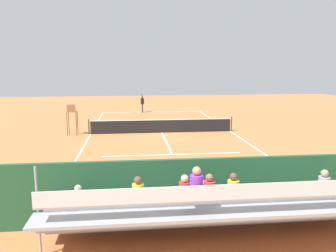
# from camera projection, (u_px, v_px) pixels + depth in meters

# --- Properties ---
(ground_plane) EXTENTS (60.00, 60.00, 0.00)m
(ground_plane) POSITION_uv_depth(u_px,v_px,m) (162.00, 133.00, 24.19)
(ground_plane) COLOR #D17542
(court_line_markings) EXTENTS (10.10, 22.20, 0.01)m
(court_line_markings) POSITION_uv_depth(u_px,v_px,m) (162.00, 133.00, 24.23)
(court_line_markings) COLOR white
(court_line_markings) RESTS_ON ground
(tennis_net) EXTENTS (10.30, 0.10, 1.07)m
(tennis_net) POSITION_uv_depth(u_px,v_px,m) (162.00, 126.00, 24.11)
(tennis_net) COLOR black
(tennis_net) RESTS_ON ground
(backdrop_wall) EXTENTS (18.00, 0.16, 2.00)m
(backdrop_wall) POSITION_uv_depth(u_px,v_px,m) (204.00, 190.00, 10.32)
(backdrop_wall) COLOR #235633
(backdrop_wall) RESTS_ON ground
(bleacher_stand) EXTENTS (9.06, 2.40, 2.48)m
(bleacher_stand) POSITION_uv_depth(u_px,v_px,m) (215.00, 210.00, 8.99)
(bleacher_stand) COLOR #9EA0A5
(bleacher_stand) RESTS_ON ground
(umpire_chair) EXTENTS (0.67, 0.67, 2.14)m
(umpire_chair) POSITION_uv_depth(u_px,v_px,m) (72.00, 116.00, 23.18)
(umpire_chair) COLOR olive
(umpire_chair) RESTS_ON ground
(courtside_bench) EXTENTS (1.80, 0.40, 0.93)m
(courtside_bench) POSITION_uv_depth(u_px,v_px,m) (253.00, 192.00, 11.31)
(courtside_bench) COLOR #234C2D
(courtside_bench) RESTS_ON ground
(equipment_bag) EXTENTS (0.90, 0.36, 0.36)m
(equipment_bag) POSITION_uv_depth(u_px,v_px,m) (203.00, 207.00, 11.07)
(equipment_bag) COLOR #B22D2D
(equipment_bag) RESTS_ON ground
(tennis_player) EXTENTS (0.36, 0.53, 1.93)m
(tennis_player) POSITION_uv_depth(u_px,v_px,m) (142.00, 102.00, 34.49)
(tennis_player) COLOR navy
(tennis_player) RESTS_ON ground
(tennis_racket) EXTENTS (0.58, 0.41, 0.03)m
(tennis_racket) POSITION_uv_depth(u_px,v_px,m) (138.00, 113.00, 34.19)
(tennis_racket) COLOR black
(tennis_racket) RESTS_ON ground
(tennis_ball_near) EXTENTS (0.07, 0.07, 0.07)m
(tennis_ball_near) POSITION_uv_depth(u_px,v_px,m) (149.00, 118.00, 30.86)
(tennis_ball_near) COLOR #CCDB33
(tennis_ball_near) RESTS_ON ground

